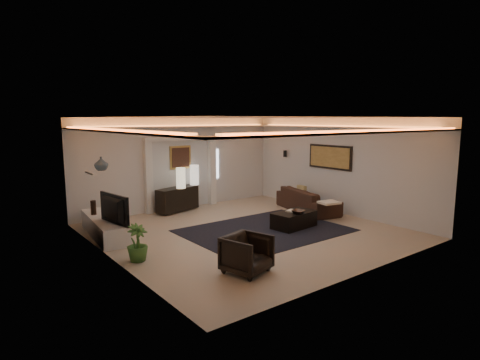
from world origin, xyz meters
TOP-DOWN VIEW (x-y plane):
  - floor at (0.00, 0.00)m, footprint 7.00×7.00m
  - ceiling at (0.00, 0.00)m, footprint 7.00×7.00m
  - wall_back at (0.00, 3.50)m, footprint 7.00×0.00m
  - wall_front at (0.00, -3.50)m, footprint 7.00×0.00m
  - wall_left at (-3.50, 0.00)m, footprint 0.00×7.00m
  - wall_right at (3.50, 0.00)m, footprint 0.00×7.00m
  - cove_soffit at (0.00, 0.00)m, footprint 7.00×7.00m
  - daylight_slit at (1.35, 3.48)m, footprint 0.25×0.03m
  - area_rug at (0.40, -0.20)m, footprint 4.00×3.00m
  - pilaster_left at (-1.15, 3.40)m, footprint 0.22×0.20m
  - pilaster_right at (1.15, 3.40)m, footprint 0.22×0.20m
  - alcove_header at (0.00, 3.40)m, footprint 2.52×0.20m
  - painting_frame at (0.00, 3.47)m, footprint 0.74×0.04m
  - painting_canvas at (0.00, 3.44)m, footprint 0.62×0.02m
  - art_panel_frame at (3.47, 0.30)m, footprint 0.04×1.64m
  - art_panel_gold at (3.44, 0.30)m, footprint 0.02×1.50m
  - wall_sconce at (3.38, 2.20)m, footprint 0.12×0.12m
  - wall_niche at (-3.44, 1.40)m, footprint 0.10×0.55m
  - console at (-0.34, 3.09)m, footprint 1.51×0.82m
  - lamp_left at (-0.31, 2.92)m, footprint 0.31×0.31m
  - lamp_right at (0.38, 3.25)m, footprint 0.29×0.29m
  - media_ledge at (-3.04, 1.87)m, footprint 0.88×2.57m
  - tv at (-3.15, 1.15)m, footprint 1.21×0.33m
  - figurine at (-3.15, 2.34)m, footprint 0.15×0.15m
  - ginger_jar at (-3.15, 1.55)m, footprint 0.36×0.36m
  - plant at (-3.12, -0.31)m, footprint 0.53×0.53m
  - sofa at (2.94, 0.69)m, footprint 2.51×1.45m
  - throw_blanket at (2.43, -0.59)m, footprint 0.61×0.53m
  - throw_pillow at (3.14, 1.14)m, footprint 0.13×0.36m
  - coffee_table at (1.21, -0.44)m, footprint 1.26×0.78m
  - bowl at (1.19, -0.62)m, footprint 0.42×0.42m
  - magazine at (1.20, -0.35)m, footprint 0.33×0.28m
  - armchair at (-1.74, -2.14)m, footprint 0.96×0.98m

SIDE VIEW (x-z plane):
  - floor at x=0.00m, z-range 0.00..0.00m
  - area_rug at x=0.40m, z-range 0.00..0.01m
  - coffee_table at x=1.21m, z-range -0.02..0.43m
  - media_ledge at x=-3.04m, z-range -0.01..0.46m
  - sofa at x=2.94m, z-range 0.00..0.69m
  - armchair at x=-1.74m, z-range 0.00..0.72m
  - plant at x=-3.12m, z-range 0.00..0.76m
  - console at x=-0.34m, z-range 0.04..0.76m
  - magazine at x=1.20m, z-range 0.41..0.44m
  - bowl at x=1.19m, z-range 0.41..0.49m
  - throw_blanket at x=2.43m, z-range 0.52..0.58m
  - throw_pillow at x=3.14m, z-range 0.37..0.73m
  - figurine at x=-3.15m, z-range 0.46..0.82m
  - tv at x=-3.15m, z-range 0.45..1.14m
  - lamp_left at x=-0.31m, z-range 0.77..1.41m
  - lamp_right at x=0.38m, z-range 0.77..1.41m
  - pilaster_left at x=-1.15m, z-range 0.00..2.20m
  - pilaster_right at x=1.15m, z-range 0.00..2.20m
  - daylight_slit at x=1.35m, z-range 0.85..1.85m
  - wall_back at x=0.00m, z-range -2.05..4.95m
  - wall_front at x=0.00m, z-range -2.05..4.95m
  - wall_left at x=-3.50m, z-range -2.05..4.95m
  - wall_right at x=3.50m, z-range -2.05..4.95m
  - painting_frame at x=0.00m, z-range 1.28..2.02m
  - painting_canvas at x=0.00m, z-range 1.34..1.96m
  - wall_niche at x=-3.44m, z-range 1.63..1.67m
  - wall_sconce at x=3.38m, z-range 1.57..1.79m
  - art_panel_gold at x=3.44m, z-range 1.39..2.01m
  - art_panel_frame at x=3.47m, z-range 1.33..2.07m
  - ginger_jar at x=-3.15m, z-range 1.67..2.00m
  - alcove_header at x=0.00m, z-range 2.19..2.31m
  - cove_soffit at x=0.00m, z-range 2.60..2.64m
  - ceiling at x=0.00m, z-range 2.90..2.90m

